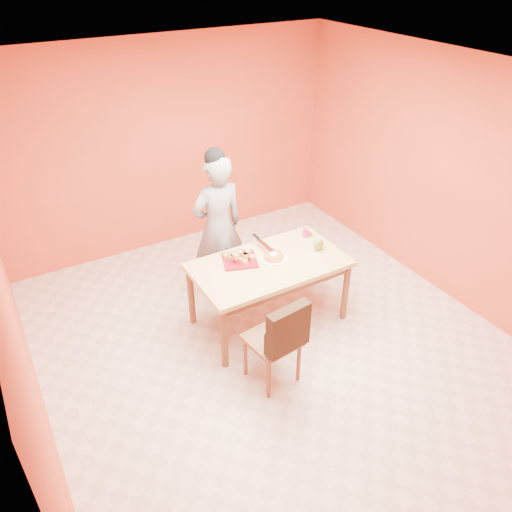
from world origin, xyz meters
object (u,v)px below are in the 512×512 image
sponge_cake (273,256)px  checker_tin (308,234)px  dining_table (269,270)px  red_dinner_plate (236,257)px  person (218,227)px  dining_chair (274,339)px  magenta_glass (306,233)px  egg_ornament (318,244)px  pastry_platter (240,260)px

sponge_cake → checker_tin: (0.60, 0.22, -0.02)m
dining_table → red_dinner_plate: size_ratio=6.69×
red_dinner_plate → sponge_cake: (0.33, -0.21, 0.03)m
dining_table → checker_tin: size_ratio=18.20×
person → checker_tin: (0.88, -0.52, -0.08)m
dining_table → dining_chair: 0.89m
dining_table → checker_tin: checker_tin is taller
person → red_dinner_plate: bearing=82.3°
magenta_glass → checker_tin: magenta_glass is taller
person → checker_tin: bearing=147.4°
sponge_cake → egg_ornament: bearing=-10.0°
egg_ornament → checker_tin: (0.09, 0.31, -0.06)m
pastry_platter → red_dinner_plate: 0.07m
person → pastry_platter: person is taller
person → pastry_platter: size_ratio=4.95×
dining_chair → sponge_cake: dining_chair is taller
person → red_dinner_plate: size_ratio=7.16×
dining_table → sponge_cake: 0.16m
dining_chair → pastry_platter: (0.18, 0.96, 0.27)m
magenta_glass → red_dinner_plate: bearing=179.9°
egg_ornament → magenta_glass: egg_ornament is taller
pastry_platter → person: bearing=85.3°
pastry_platter → checker_tin: 0.93m
dining_chair → sponge_cake: 1.00m
dining_table → egg_ornament: egg_ornament is taller
sponge_cake → checker_tin: 0.64m
dining_table → dining_chair: (-0.42, -0.77, -0.16)m
person → magenta_glass: person is taller
red_dinner_plate → sponge_cake: sponge_cake is taller
person → pastry_platter: (-0.05, -0.60, -0.09)m
dining_chair → checker_tin: size_ratio=11.08×
dining_chair → magenta_glass: size_ratio=9.88×
dining_table → magenta_glass: magenta_glass is taller
person → dining_table: bearing=102.2°
dining_table → magenta_glass: 0.70m
dining_table → egg_ornament: (0.59, -0.05, 0.17)m
checker_tin → red_dinner_plate: bearing=-179.3°
person → pastry_platter: 0.61m
red_dinner_plate → sponge_cake: size_ratio=1.13×
dining_chair → red_dinner_plate: bearing=74.0°
dining_chair → red_dinner_plate: size_ratio=4.08×
person → red_dinner_plate: 0.54m
sponge_cake → checker_tin: bearing=20.2°
pastry_platter → magenta_glass: bearing=4.2°
dining_chair → checker_tin: dining_chair is taller
dining_table → red_dinner_plate: red_dinner_plate is taller
pastry_platter → dining_table: bearing=-37.4°
egg_ornament → magenta_glass: (0.05, 0.30, -0.02)m
person → egg_ornament: bearing=131.5°
dining_chair → person: 1.61m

